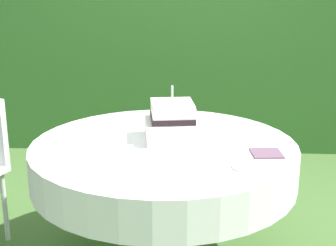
% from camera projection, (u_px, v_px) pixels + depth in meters
% --- Properties ---
extents(foliage_hedge, '(5.72, 0.59, 2.52)m').
position_uv_depth(foliage_hedge, '(179.00, 13.00, 4.46)').
color(foliage_hedge, '#336628').
rests_on(foliage_hedge, ground_plane).
extents(cake_table, '(1.38, 1.38, 0.72)m').
position_uv_depth(cake_table, '(164.00, 163.00, 2.52)').
color(cake_table, '#4C4C51').
rests_on(cake_table, ground_plane).
extents(wedding_cake, '(0.32, 0.32, 0.29)m').
position_uv_depth(wedding_cake, '(173.00, 122.00, 2.53)').
color(wedding_cake, white).
rests_on(wedding_cake, cake_table).
extents(serving_plate_near, '(0.11, 0.11, 0.01)m').
position_uv_depth(serving_plate_near, '(195.00, 123.00, 2.83)').
color(serving_plate_near, white).
rests_on(serving_plate_near, cake_table).
extents(serving_plate_far, '(0.13, 0.13, 0.01)m').
position_uv_depth(serving_plate_far, '(246.00, 167.00, 2.15)').
color(serving_plate_far, white).
rests_on(serving_plate_far, cake_table).
extents(serving_plate_left, '(0.12, 0.12, 0.01)m').
position_uv_depth(serving_plate_left, '(91.00, 123.00, 2.83)').
color(serving_plate_left, white).
rests_on(serving_plate_left, cake_table).
extents(napkin_stack, '(0.16, 0.16, 0.01)m').
position_uv_depth(napkin_stack, '(267.00, 153.00, 2.33)').
color(napkin_stack, '#6B4C60').
rests_on(napkin_stack, cake_table).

